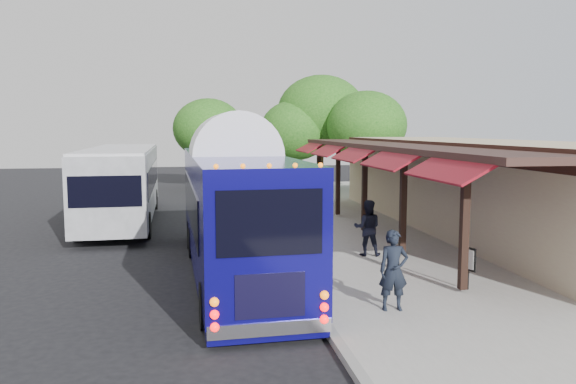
{
  "coord_description": "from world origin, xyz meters",
  "views": [
    {
      "loc": [
        -2.51,
        -16.28,
        4.06
      ],
      "look_at": [
        0.76,
        3.47,
        1.8
      ],
      "focal_mm": 35.0,
      "sensor_mm": 36.0,
      "label": 1
    }
  ],
  "objects": [
    {
      "name": "tree_far",
      "position": [
        -1.59,
        22.18,
        4.07
      ],
      "size": [
        4.77,
        4.77,
        6.1
      ],
      "color": "#382314",
      "rests_on": "ground"
    },
    {
      "name": "ped_d",
      "position": [
        1.89,
        5.81,
        0.98
      ],
      "size": [
        1.09,
        0.65,
        1.67
      ],
      "primitive_type": "imported",
      "rotation": [
        0.0,
        0.0,
        3.11
      ],
      "color": "black",
      "rests_on": "sidewalk"
    },
    {
      "name": "sidewalk",
      "position": [
        5.0,
        4.0,
        0.07
      ],
      "size": [
        10.0,
        40.0,
        0.15
      ],
      "primitive_type": "cube",
      "color": "#9E9B93",
      "rests_on": "ground"
    },
    {
      "name": "ped_c",
      "position": [
        0.6,
        4.19,
        1.09
      ],
      "size": [
        1.19,
        0.77,
        1.88
      ],
      "primitive_type": "imported",
      "rotation": [
        0.0,
        0.0,
        3.46
      ],
      "color": "black",
      "rests_on": "sidewalk"
    },
    {
      "name": "ped_a",
      "position": [
        1.67,
        -5.0,
        1.03
      ],
      "size": [
        0.67,
        0.47,
        1.75
      ],
      "primitive_type": "imported",
      "rotation": [
        0.0,
        0.0,
        -0.08
      ],
      "color": "black",
      "rests_on": "sidewalk"
    },
    {
      "name": "tree_right",
      "position": [
        8.03,
        17.51,
        4.27
      ],
      "size": [
        5.01,
        5.01,
        6.41
      ],
      "color": "#382314",
      "rests_on": "ground"
    },
    {
      "name": "coach_bus",
      "position": [
        -1.45,
        -0.82,
        1.93
      ],
      "size": [
        2.87,
        11.35,
        3.6
      ],
      "rotation": [
        0.0,
        0.0,
        0.04
      ],
      "color": "#0B075C",
      "rests_on": "ground"
    },
    {
      "name": "ped_b",
      "position": [
        2.71,
        0.18,
        1.02
      ],
      "size": [
        0.99,
        0.86,
        1.73
      ],
      "primitive_type": "imported",
      "rotation": [
        0.0,
        0.0,
        2.86
      ],
      "color": "black",
      "rests_on": "sidewalk"
    },
    {
      "name": "tree_left",
      "position": [
        3.97,
        19.99,
        3.94
      ],
      "size": [
        4.62,
        4.62,
        5.91
      ],
      "color": "#382314",
      "rests_on": "ground"
    },
    {
      "name": "curb",
      "position": [
        0.05,
        4.0,
        0.07
      ],
      "size": [
        0.2,
        40.0,
        0.16
      ],
      "primitive_type": "cube",
      "color": "gray",
      "rests_on": "ground"
    },
    {
      "name": "sign_board",
      "position": [
        4.0,
        -3.81,
        0.86
      ],
      "size": [
        0.2,
        0.46,
        1.05
      ],
      "rotation": [
        0.0,
        0.0,
        0.34
      ],
      "color": "black",
      "rests_on": "sidewalk"
    },
    {
      "name": "tree_mid",
      "position": [
        5.84,
        20.6,
        5.08
      ],
      "size": [
        5.95,
        5.95,
        7.62
      ],
      "color": "#382314",
      "rests_on": "ground"
    },
    {
      "name": "ground",
      "position": [
        0.0,
        0.0,
        0.0
      ],
      "size": [
        90.0,
        90.0,
        0.0
      ],
      "primitive_type": "plane",
      "color": "black",
      "rests_on": "ground"
    },
    {
      "name": "city_bus",
      "position": [
        -5.67,
        8.91,
        1.79
      ],
      "size": [
        3.02,
        12.15,
        3.24
      ],
      "rotation": [
        0.0,
        0.0,
        0.03
      ],
      "color": "gray",
      "rests_on": "ground"
    },
    {
      "name": "station_shelter",
      "position": [
        8.38,
        4.0,
        1.85
      ],
      "size": [
        8.15,
        20.0,
        3.6
      ],
      "color": "tan",
      "rests_on": "ground"
    }
  ]
}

